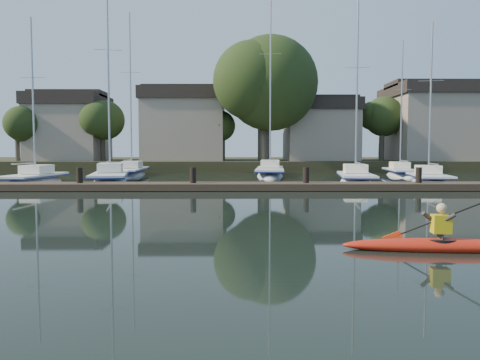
{
  "coord_description": "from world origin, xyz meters",
  "views": [
    {
      "loc": [
        -0.72,
        -10.73,
        2.18
      ],
      "look_at": [
        -0.59,
        3.97,
        1.2
      ],
      "focal_mm": 35.0,
      "sensor_mm": 36.0,
      "label": 1
    }
  ],
  "objects_px": {
    "dock": "(250,186)",
    "sailboat_6": "(270,178)",
    "kayak": "(447,243)",
    "sailboat_0": "(34,187)",
    "sailboat_1": "(110,186)",
    "sailboat_4": "(429,186)",
    "sailboat_5": "(131,178)",
    "sailboat_3": "(356,186)",
    "sailboat_7": "(400,178)"
  },
  "relations": [
    {
      "from": "dock",
      "to": "sailboat_6",
      "type": "height_order",
      "value": "sailboat_6"
    },
    {
      "from": "kayak",
      "to": "dock",
      "type": "distance_m",
      "value": 15.34
    },
    {
      "from": "sailboat_0",
      "to": "sailboat_1",
      "type": "bearing_deg",
      "value": 12.88
    },
    {
      "from": "sailboat_4",
      "to": "sailboat_5",
      "type": "xyz_separation_m",
      "value": [
        -20.73,
        8.97,
        0.0
      ]
    },
    {
      "from": "kayak",
      "to": "sailboat_0",
      "type": "xyz_separation_m",
      "value": [
        -17.18,
        19.39,
        -0.36
      ]
    },
    {
      "from": "sailboat_3",
      "to": "sailboat_7",
      "type": "relative_size",
      "value": 1.06
    },
    {
      "from": "kayak",
      "to": "sailboat_5",
      "type": "xyz_separation_m",
      "value": [
        -13.09,
        28.35,
        -0.35
      ]
    },
    {
      "from": "kayak",
      "to": "sailboat_7",
      "type": "distance_m",
      "value": 28.97
    },
    {
      "from": "dock",
      "to": "sailboat_0",
      "type": "bearing_deg",
      "value": 161.29
    },
    {
      "from": "kayak",
      "to": "sailboat_3",
      "type": "relative_size",
      "value": 0.35
    },
    {
      "from": "sailboat_5",
      "to": "sailboat_3",
      "type": "bearing_deg",
      "value": -29.7
    },
    {
      "from": "sailboat_0",
      "to": "sailboat_6",
      "type": "relative_size",
      "value": 0.69
    },
    {
      "from": "sailboat_3",
      "to": "sailboat_0",
      "type": "bearing_deg",
      "value": -169.76
    },
    {
      "from": "dock",
      "to": "sailboat_7",
      "type": "bearing_deg",
      "value": 45.52
    },
    {
      "from": "sailboat_5",
      "to": "kayak",
      "type": "bearing_deg",
      "value": -67.44
    },
    {
      "from": "sailboat_5",
      "to": "sailboat_0",
      "type": "bearing_deg",
      "value": -116.78
    },
    {
      "from": "dock",
      "to": "sailboat_5",
      "type": "relative_size",
      "value": 2.36
    },
    {
      "from": "sailboat_4",
      "to": "kayak",
      "type": "bearing_deg",
      "value": -101.25
    },
    {
      "from": "dock",
      "to": "sailboat_0",
      "type": "distance_m",
      "value": 14.14
    },
    {
      "from": "kayak",
      "to": "sailboat_4",
      "type": "height_order",
      "value": "sailboat_4"
    },
    {
      "from": "sailboat_3",
      "to": "sailboat_4",
      "type": "height_order",
      "value": "sailboat_3"
    },
    {
      "from": "sailboat_1",
      "to": "sailboat_5",
      "type": "relative_size",
      "value": 1.01
    },
    {
      "from": "sailboat_7",
      "to": "sailboat_5",
      "type": "bearing_deg",
      "value": -173.96
    },
    {
      "from": "kayak",
      "to": "sailboat_1",
      "type": "distance_m",
      "value": 23.74
    },
    {
      "from": "kayak",
      "to": "sailboat_4",
      "type": "xyz_separation_m",
      "value": [
        7.64,
        19.38,
        -0.36
      ]
    },
    {
      "from": "dock",
      "to": "sailboat_4",
      "type": "height_order",
      "value": "sailboat_4"
    },
    {
      "from": "sailboat_0",
      "to": "sailboat_3",
      "type": "height_order",
      "value": "sailboat_3"
    },
    {
      "from": "dock",
      "to": "sailboat_3",
      "type": "relative_size",
      "value": 2.67
    },
    {
      "from": "sailboat_6",
      "to": "sailboat_5",
      "type": "bearing_deg",
      "value": -177.94
    },
    {
      "from": "sailboat_4",
      "to": "sailboat_1",
      "type": "bearing_deg",
      "value": -171.79
    },
    {
      "from": "sailboat_7",
      "to": "sailboat_4",
      "type": "bearing_deg",
      "value": -89.63
    },
    {
      "from": "sailboat_7",
      "to": "sailboat_0",
      "type": "bearing_deg",
      "value": -154.44
    },
    {
      "from": "dock",
      "to": "sailboat_1",
      "type": "distance_m",
      "value": 10.26
    },
    {
      "from": "sailboat_6",
      "to": "sailboat_7",
      "type": "bearing_deg",
      "value": 3.84
    },
    {
      "from": "sailboat_3",
      "to": "sailboat_7",
      "type": "bearing_deg",
      "value": 62.88
    },
    {
      "from": "dock",
      "to": "sailboat_4",
      "type": "distance_m",
      "value": 12.3
    },
    {
      "from": "kayak",
      "to": "sailboat_1",
      "type": "height_order",
      "value": "sailboat_1"
    },
    {
      "from": "sailboat_0",
      "to": "sailboat_6",
      "type": "xyz_separation_m",
      "value": [
        15.4,
        8.41,
        -0.01
      ]
    },
    {
      "from": "dock",
      "to": "sailboat_7",
      "type": "distance_m",
      "value": 17.89
    },
    {
      "from": "sailboat_3",
      "to": "sailboat_4",
      "type": "bearing_deg",
      "value": 2.09
    },
    {
      "from": "sailboat_0",
      "to": "sailboat_1",
      "type": "xyz_separation_m",
      "value": [
        4.57,
        0.71,
        -0.01
      ]
    },
    {
      "from": "sailboat_3",
      "to": "sailboat_7",
      "type": "distance_m",
      "value": 9.53
    },
    {
      "from": "sailboat_0",
      "to": "sailboat_7",
      "type": "distance_m",
      "value": 27.19
    },
    {
      "from": "sailboat_4",
      "to": "dock",
      "type": "bearing_deg",
      "value": -148.18
    },
    {
      "from": "sailboat_7",
      "to": "kayak",
      "type": "bearing_deg",
      "value": -99.6
    },
    {
      "from": "sailboat_6",
      "to": "sailboat_7",
      "type": "xyz_separation_m",
      "value": [
        10.51,
        -0.18,
        0.02
      ]
    },
    {
      "from": "sailboat_5",
      "to": "sailboat_6",
      "type": "bearing_deg",
      "value": -4.99
    },
    {
      "from": "sailboat_1",
      "to": "sailboat_7",
      "type": "distance_m",
      "value": 22.63
    },
    {
      "from": "sailboat_5",
      "to": "sailboat_7",
      "type": "bearing_deg",
      "value": -4.13
    },
    {
      "from": "kayak",
      "to": "sailboat_3",
      "type": "xyz_separation_m",
      "value": [
        3.15,
        19.91,
        -0.36
      ]
    }
  ]
}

